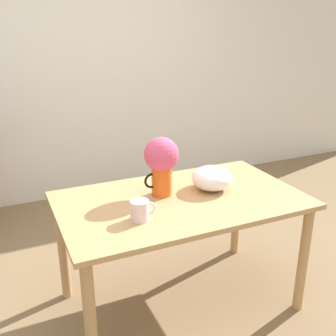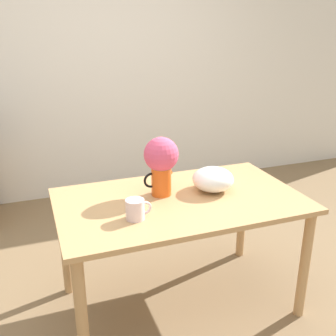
# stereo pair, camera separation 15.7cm
# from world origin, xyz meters

# --- Properties ---
(ground_plane) EXTENTS (12.00, 12.00, 0.00)m
(ground_plane) POSITION_xyz_m (0.00, 0.00, 0.00)
(ground_plane) COLOR #7F6647
(wall_back) EXTENTS (8.00, 0.05, 2.60)m
(wall_back) POSITION_xyz_m (0.00, 2.01, 1.30)
(wall_back) COLOR silver
(wall_back) RESTS_ON ground_plane
(table) EXTENTS (1.42, 0.84, 0.73)m
(table) POSITION_xyz_m (0.10, -0.00, 0.64)
(table) COLOR tan
(table) RESTS_ON ground_plane
(flower_vase) EXTENTS (0.21, 0.20, 0.35)m
(flower_vase) POSITION_xyz_m (0.01, 0.09, 0.94)
(flower_vase) COLOR #E05619
(flower_vase) RESTS_ON table
(coffee_mug) EXTENTS (0.14, 0.10, 0.11)m
(coffee_mug) POSITION_xyz_m (-0.21, -0.16, 0.79)
(coffee_mug) COLOR silver
(coffee_mug) RESTS_ON table
(white_bowl) EXTENTS (0.25, 0.25, 0.14)m
(white_bowl) POSITION_xyz_m (0.33, 0.04, 0.80)
(white_bowl) COLOR white
(white_bowl) RESTS_ON table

